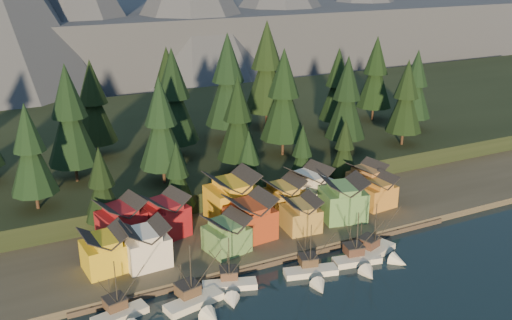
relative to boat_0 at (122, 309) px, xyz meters
name	(u,v)px	position (x,y,z in m)	size (l,w,h in m)	color
ground	(324,303)	(31.95, -10.07, -2.23)	(500.00, 500.00, 0.00)	black
shore_strip	(229,210)	(31.95, 29.93, -1.48)	(400.00, 50.00, 1.50)	#393529
hillside	(163,140)	(31.95, 79.93, 0.77)	(420.00, 100.00, 6.00)	black
dock	(278,257)	(31.95, 6.43, -1.73)	(80.00, 4.00, 1.00)	#4C3F36
mountain_ridge	(72,21)	(27.75, 203.52, 23.82)	(560.00, 190.00, 90.00)	#424855
boat_0	(122,309)	(0.00, 0.00, 0.00)	(9.73, 10.27, 11.43)	beige
boat_1	(197,296)	(12.10, -2.05, 0.16)	(10.94, 11.52, 12.44)	silver
boat_2	(230,282)	(19.13, 0.29, -0.28)	(10.32, 10.72, 10.70)	white
boat_3	(313,268)	(34.53, -2.24, -0.21)	(10.61, 11.14, 11.04)	silver
boat_4	(360,255)	(44.73, -2.60, 0.03)	(9.91, 10.47, 11.63)	beige
boat_5	(381,246)	(50.57, -1.50, 0.11)	(10.22, 10.79, 11.97)	silver
house_front_0	(106,249)	(0.90, 14.87, 3.45)	(8.63, 8.23, 7.96)	gold
house_front_1	(146,243)	(7.95, 13.46, 3.58)	(8.28, 7.98, 8.21)	silver
house_front_2	(227,233)	(23.40, 11.66, 3.09)	(8.78, 8.83, 7.26)	#5A884A
house_front_3	(250,216)	(29.94, 14.67, 3.98)	(9.53, 9.15, 8.97)	#983417
house_front_4	(301,213)	(40.90, 13.12, 3.01)	(7.53, 8.04, 7.12)	olive
house_front_5	(343,198)	(51.72, 13.58, 4.21)	(10.48, 9.86, 9.41)	#4F8246
house_front_6	(377,190)	(62.42, 15.68, 3.15)	(7.97, 7.61, 7.38)	#B4792E
house_back_0	(121,220)	(6.11, 24.48, 3.95)	(9.82, 9.58, 8.92)	maroon
house_back_1	(166,214)	(14.93, 23.19, 3.90)	(9.60, 9.67, 8.82)	maroon
house_back_2	(232,195)	(30.05, 23.89, 4.87)	(10.67, 9.90, 10.66)	gold
house_back_3	(283,196)	(41.08, 21.21, 3.68)	(8.67, 7.81, 8.39)	gold
house_back_4	(309,186)	(48.63, 22.79, 4.12)	(9.97, 9.70, 9.23)	silver
house_back_5	(366,179)	(63.70, 21.39, 3.57)	(8.45, 8.53, 8.20)	#A26B39
tree_hill_2	(30,152)	(-8.05, 37.93, 16.15)	(9.73, 9.73, 22.66)	#332319
tree_hill_3	(70,119)	(1.95, 49.93, 18.91)	(11.89, 11.89, 27.69)	#332319
tree_hill_4	(93,105)	(9.95, 64.93, 17.76)	(10.98, 10.98, 25.59)	#332319
tree_hill_5	(161,126)	(19.95, 39.93, 17.42)	(10.72, 10.72, 24.98)	#332319
tree_hill_6	(174,99)	(27.95, 54.93, 19.41)	(12.28, 12.28, 28.61)	#332319
tree_hill_7	(238,121)	(37.95, 37.93, 16.80)	(10.23, 10.23, 23.84)	#332319
tree_hill_8	(228,83)	(45.95, 61.93, 20.42)	(13.07, 13.07, 30.44)	#332319
tree_hill_9	(284,98)	(53.95, 44.93, 19.17)	(12.09, 12.09, 28.17)	#332319
tree_hill_10	(267,70)	(61.95, 69.93, 21.31)	(13.77, 13.77, 32.08)	#332319
tree_hill_11	(347,100)	(69.95, 39.93, 17.89)	(11.09, 11.09, 25.83)	#332319
tree_hill_12	(338,87)	(77.95, 55.93, 17.44)	(10.73, 10.73, 25.01)	#332319
tree_hill_13	(406,99)	(87.95, 37.93, 16.77)	(10.21, 10.21, 23.78)	#332319
tree_hill_14	(375,75)	(95.95, 61.93, 18.28)	(11.39, 11.39, 26.54)	#332319
tree_hill_15	(168,89)	(31.95, 71.93, 18.13)	(11.28, 11.28, 26.27)	#332319
tree_hill_17	(415,87)	(99.95, 47.93, 16.95)	(10.35, 10.35, 24.12)	#332319
tree_shore_0	(102,186)	(3.95, 29.93, 9.51)	(8.05, 8.05, 18.75)	#332319
tree_shore_1	(177,177)	(19.95, 29.93, 8.74)	(7.45, 7.45, 17.34)	#332319
tree_shore_2	(249,164)	(36.95, 29.93, 8.87)	(7.54, 7.54, 17.57)	#332319
tree_shore_3	(302,156)	(50.95, 29.93, 8.60)	(7.34, 7.34, 17.09)	#332319
tree_shore_4	(344,149)	(62.95, 29.93, 8.59)	(7.32, 7.32, 17.06)	#332319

